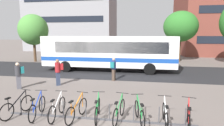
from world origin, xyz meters
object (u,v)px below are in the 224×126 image
(parked_bicycle_orange_3, at_px, (77,110))
(parked_bicycle_green_5, at_px, (119,111))
(street_tree_0, at_px, (181,27))
(parked_bicycle_black_0, at_px, (17,107))
(parked_bicycle_green_4, at_px, (98,110))
(commuter_teal_pack_1, at_px, (114,68))
(street_tree_1, at_px, (33,30))
(parked_bicycle_blue_1, at_px, (37,108))
(parked_bicycle_red_8, at_px, (188,117))
(parked_bicycle_green_6, at_px, (139,113))
(parked_bicycle_white_2, at_px, (57,109))
(commuter_red_pack_2, at_px, (58,70))
(parked_bicycle_white_7, at_px, (165,115))
(city_bus, at_px, (108,52))
(commuter_teal_pack_0, at_px, (19,74))

(parked_bicycle_orange_3, relative_size, parked_bicycle_green_5, 1.00)
(street_tree_0, bearing_deg, parked_bicycle_black_0, -119.13)
(parked_bicycle_green_4, distance_m, commuter_teal_pack_1, 6.27)
(parked_bicycle_orange_3, height_order, street_tree_0, street_tree_0)
(street_tree_0, relative_size, street_tree_1, 1.07)
(parked_bicycle_blue_1, distance_m, parked_bicycle_green_5, 3.37)
(parked_bicycle_green_5, bearing_deg, street_tree_1, 49.31)
(parked_bicycle_red_8, bearing_deg, street_tree_1, 57.72)
(parked_bicycle_green_5, distance_m, street_tree_0, 18.20)
(parked_bicycle_orange_3, xyz_separation_m, street_tree_1, (-10.72, 14.28, 3.53))
(parked_bicycle_red_8, xyz_separation_m, street_tree_1, (-14.96, 14.23, 3.53))
(parked_bicycle_green_6, distance_m, parked_bicycle_red_8, 1.77)
(street_tree_1, bearing_deg, parked_bicycle_white_2, -55.29)
(parked_bicycle_green_4, xyz_separation_m, street_tree_0, (6.18, 16.97, 3.92))
(parked_bicycle_green_6, height_order, commuter_red_pack_2, commuter_red_pack_2)
(parked_bicycle_black_0, distance_m, parked_bicycle_orange_3, 2.59)
(parked_bicycle_white_7, bearing_deg, parked_bicycle_blue_1, 92.16)
(commuter_teal_pack_1, bearing_deg, parked_bicycle_green_4, -165.23)
(city_bus, xyz_separation_m, parked_bicycle_white_2, (-0.19, -10.00, -1.39))
(parked_bicycle_black_0, bearing_deg, parked_bicycle_green_6, -77.22)
(parked_bicycle_black_0, relative_size, commuter_red_pack_2, 0.97)
(parked_bicycle_blue_1, xyz_separation_m, parked_bicycle_orange_3, (1.68, 0.04, 0.00))
(city_bus, height_order, street_tree_1, street_tree_1)
(parked_bicycle_blue_1, distance_m, parked_bicycle_red_8, 5.92)
(parked_bicycle_green_6, distance_m, commuter_teal_pack_0, 8.25)
(commuter_red_pack_2, height_order, street_tree_0, street_tree_0)
(parked_bicycle_red_8, bearing_deg, commuter_teal_pack_1, 42.05)
(parked_bicycle_orange_3, height_order, commuter_teal_pack_1, commuter_teal_pack_1)
(parked_bicycle_white_2, relative_size, parked_bicycle_green_5, 1.01)
(parked_bicycle_red_8, relative_size, commuter_red_pack_2, 0.97)
(parked_bicycle_orange_3, bearing_deg, street_tree_0, -12.81)
(parked_bicycle_green_5, xyz_separation_m, parked_bicycle_red_8, (2.56, -0.12, 0.00))
(city_bus, bearing_deg, street_tree_1, -23.36)
(commuter_teal_pack_1, bearing_deg, parked_bicycle_red_8, -137.63)
(parked_bicycle_white_7, relative_size, street_tree_0, 0.28)
(street_tree_1, bearing_deg, commuter_teal_pack_1, -35.21)
(parked_bicycle_green_6, relative_size, commuter_red_pack_2, 0.96)
(parked_bicycle_green_4, height_order, commuter_teal_pack_0, commuter_teal_pack_0)
(parked_bicycle_blue_1, height_order, parked_bicycle_green_6, same)
(commuter_teal_pack_0, height_order, commuter_red_pack_2, commuter_red_pack_2)
(parked_bicycle_green_4, height_order, commuter_red_pack_2, commuter_red_pack_2)
(commuter_teal_pack_0, relative_size, street_tree_1, 0.29)
(parked_bicycle_white_2, height_order, parked_bicycle_white_7, same)
(parked_bicycle_red_8, bearing_deg, street_tree_0, 2.12)
(parked_bicycle_white_7, bearing_deg, parked_bicycle_green_6, 88.86)
(parked_bicycle_red_8, distance_m, commuter_red_pack_2, 8.51)
(commuter_teal_pack_1, bearing_deg, parked_bicycle_white_7, -143.28)
(parked_bicycle_white_2, bearing_deg, parked_bicycle_white_7, -92.16)
(parked_bicycle_white_2, relative_size, commuter_teal_pack_1, 1.01)
(parked_bicycle_green_6, height_order, commuter_teal_pack_0, commuter_teal_pack_0)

